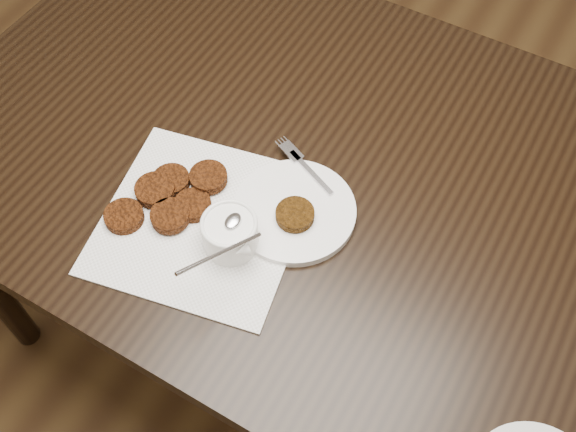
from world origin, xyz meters
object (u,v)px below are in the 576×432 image
Objects in this scene: napkin at (202,221)px; plate_with_patty at (294,208)px; table at (309,264)px; sauce_ramekin at (229,222)px.

plate_with_patty reaches higher than napkin.
plate_with_patty reaches higher than table.
sauce_ramekin is at bearing -119.26° from plate_with_patty.
napkin is 0.10m from sauce_ramekin.
plate_with_patty is at bearing -78.14° from table.
table is at bearing 80.93° from sauce_ramekin.
plate_with_patty is (0.02, -0.11, 0.39)m from table.
plate_with_patty is (0.13, 0.09, 0.01)m from napkin.
sauce_ramekin is at bearing -99.07° from table.
table is at bearing 101.86° from plate_with_patty.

